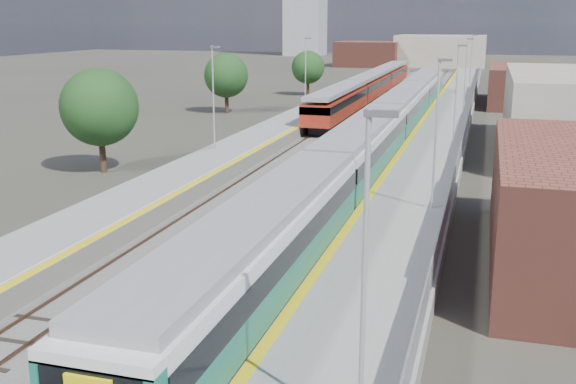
% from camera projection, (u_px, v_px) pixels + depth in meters
% --- Properties ---
extents(ground, '(320.00, 320.00, 0.00)m').
position_uv_depth(ground, '(384.00, 135.00, 62.21)').
color(ground, '#47443A').
rests_on(ground, ground).
extents(ballast_bed, '(10.50, 155.00, 0.06)m').
position_uv_depth(ballast_bed, '(364.00, 129.00, 65.14)').
color(ballast_bed, '#565451').
rests_on(ballast_bed, ground).
extents(tracks, '(8.96, 160.00, 0.17)m').
position_uv_depth(tracks, '(373.00, 126.00, 66.52)').
color(tracks, '#4C3323').
rests_on(tracks, ground).
extents(platform_right, '(4.70, 155.00, 8.52)m').
position_uv_depth(platform_right, '(444.00, 128.00, 62.95)').
color(platform_right, slate).
rests_on(platform_right, ground).
extents(platform_left, '(4.30, 155.00, 8.52)m').
position_uv_depth(platform_left, '(297.00, 122.00, 66.87)').
color(platform_left, slate).
rests_on(platform_left, ground).
extents(buildings, '(72.00, 185.50, 40.00)m').
position_uv_depth(buildings, '(363.00, 18.00, 146.88)').
color(buildings, brown).
rests_on(buildings, ground).
extents(green_train, '(3.01, 83.76, 3.31)m').
position_uv_depth(green_train, '(387.00, 124.00, 52.87)').
color(green_train, black).
rests_on(green_train, ground).
extents(red_train, '(2.84, 57.64, 3.59)m').
position_uv_depth(red_train, '(370.00, 86.00, 85.84)').
color(red_train, black).
rests_on(red_train, ground).
extents(tree_a, '(5.30, 5.30, 7.18)m').
position_uv_depth(tree_a, '(99.00, 107.00, 45.79)').
color(tree_a, '#382619').
rests_on(tree_a, ground).
extents(tree_b, '(4.99, 4.99, 6.76)m').
position_uv_depth(tree_b, '(226.00, 75.00, 75.87)').
color(tree_b, '#382619').
rests_on(tree_b, ground).
extents(tree_c, '(4.58, 4.58, 6.21)m').
position_uv_depth(tree_c, '(308.00, 67.00, 93.98)').
color(tree_c, '#382619').
rests_on(tree_c, ground).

